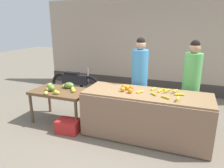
{
  "coord_description": "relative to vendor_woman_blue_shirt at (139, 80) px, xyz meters",
  "views": [
    {
      "loc": [
        1.08,
        -3.58,
        2.1
      ],
      "look_at": [
        -0.33,
        0.15,
        0.92
      ],
      "focal_mm": 33.53,
      "sensor_mm": 36.0,
      "label": 1
    }
  ],
  "objects": [
    {
      "name": "side_table_wooden",
      "position": [
        -1.56,
        -0.65,
        -0.29
      ],
      "size": [
        1.2,
        0.72,
        0.71
      ],
      "color": "brown",
      "rests_on": "ground"
    },
    {
      "name": "market_wall_back",
      "position": [
        -0.11,
        2.3,
        0.46
      ],
      "size": [
        7.34,
        0.23,
        2.82
      ],
      "color": "tan",
      "rests_on": "ground"
    },
    {
      "name": "produce_crate",
      "position": [
        -1.16,
        -1.04,
        -0.78
      ],
      "size": [
        0.47,
        0.36,
        0.26
      ],
      "primitive_type": "cube",
      "rotation": [
        0.0,
        0.0,
        0.09
      ],
      "color": "red",
      "rests_on": "ground"
    },
    {
      "name": "mango_papaya_pile",
      "position": [
        -1.58,
        -0.65,
        -0.15
      ],
      "size": [
        0.83,
        0.66,
        0.14
      ],
      "color": "#D8E044",
      "rests_on": "side_table_wooden"
    },
    {
      "name": "banana_bunch_pile",
      "position": [
        0.58,
        -0.61,
        -0.02
      ],
      "size": [
        0.82,
        0.59,
        0.07
      ],
      "color": "yellow",
      "rests_on": "fruit_stall_counter"
    },
    {
      "name": "parked_motorcycle",
      "position": [
        -2.13,
        0.92,
        -0.51
      ],
      "size": [
        1.6,
        0.18,
        0.88
      ],
      "color": "black",
      "rests_on": "ground"
    },
    {
      "name": "fruit_stall_counter",
      "position": [
        0.29,
        -0.67,
        -0.48
      ],
      "size": [
        2.3,
        0.84,
        0.87
      ],
      "color": "olive",
      "rests_on": "ground"
    },
    {
      "name": "orange_pile",
      "position": [
        -0.08,
        -0.66,
        0.0
      ],
      "size": [
        0.27,
        0.29,
        0.09
      ],
      "color": "orange",
      "rests_on": "fruit_stall_counter"
    },
    {
      "name": "vendor_woman_green_shirt",
      "position": [
        1.04,
        0.06,
        -0.01
      ],
      "size": [
        0.34,
        0.34,
        1.79
      ],
      "color": "#33333D",
      "rests_on": "ground"
    },
    {
      "name": "vendor_woman_blue_shirt",
      "position": [
        0.0,
        0.0,
        0.0
      ],
      "size": [
        0.34,
        0.34,
        1.81
      ],
      "color": "#33333D",
      "rests_on": "ground"
    },
    {
      "name": "ground_plane",
      "position": [
        -0.11,
        -0.65,
        -0.91
      ],
      "size": [
        24.0,
        24.0,
        0.0
      ],
      "primitive_type": "plane",
      "color": "#756B5B"
    },
    {
      "name": "produce_sack",
      "position": [
        -0.72,
        0.2,
        -0.63
      ],
      "size": [
        0.47,
        0.46,
        0.57
      ],
      "primitive_type": "ellipsoid",
      "rotation": [
        0.0,
        0.0,
        0.69
      ],
      "color": "maroon",
      "rests_on": "ground"
    }
  ]
}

